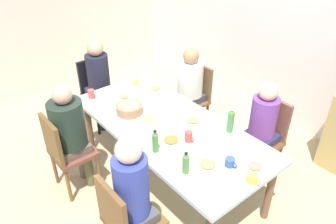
# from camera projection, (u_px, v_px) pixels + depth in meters

# --- Properties ---
(ground_plane) EXTENTS (6.69, 6.69, 0.00)m
(ground_plane) POSITION_uv_depth(u_px,v_px,m) (168.00, 178.00, 3.62)
(ground_plane) COLOR tan
(wall_back) EXTENTS (5.82, 0.12, 2.60)m
(wall_back) POSITION_uv_depth(u_px,v_px,m) (295.00, 27.00, 4.00)
(wall_back) COLOR silver
(wall_back) RESTS_ON ground_plane
(wall_left) EXTENTS (0.12, 4.12, 2.60)m
(wall_left) POSITION_uv_depth(u_px,v_px,m) (45.00, 7.00, 4.79)
(wall_left) COLOR beige
(wall_left) RESTS_ON ground_plane
(dining_table) EXTENTS (2.18, 0.99, 0.72)m
(dining_table) POSITION_uv_depth(u_px,v_px,m) (168.00, 130.00, 3.27)
(dining_table) COLOR #B1C5C7
(dining_table) RESTS_ON ground_plane
(chair_0) EXTENTS (0.40, 0.40, 0.90)m
(chair_0) POSITION_uv_depth(u_px,v_px,m) (125.00, 219.00, 2.53)
(chair_0) COLOR brown
(chair_0) RESTS_ON ground_plane
(person_0) EXTENTS (0.30, 0.30, 1.25)m
(person_0) POSITION_uv_depth(u_px,v_px,m) (133.00, 193.00, 2.46)
(person_0) COLOR #453941
(person_0) RESTS_ON ground_plane
(chair_1) EXTENTS (0.40, 0.40, 0.90)m
(chair_1) POSITION_uv_depth(u_px,v_px,m) (65.00, 150.00, 3.24)
(chair_1) COLOR brown
(chair_1) RESTS_ON ground_plane
(person_1) EXTENTS (0.33, 0.33, 1.20)m
(person_1) POSITION_uv_depth(u_px,v_px,m) (70.00, 129.00, 3.17)
(person_1) COLOR brown
(person_1) RESTS_ON ground_plane
(chair_2) EXTENTS (0.40, 0.40, 0.90)m
(chair_2) POSITION_uv_depth(u_px,v_px,m) (97.00, 89.00, 4.31)
(chair_2) COLOR black
(chair_2) RESTS_ON ground_plane
(person_2) EXTENTS (0.30, 0.30, 1.20)m
(person_2) POSITION_uv_depth(u_px,v_px,m) (99.00, 77.00, 4.14)
(person_2) COLOR #273242
(person_2) RESTS_ON ground_plane
(chair_3) EXTENTS (0.40, 0.40, 0.90)m
(chair_3) POSITION_uv_depth(u_px,v_px,m) (194.00, 95.00, 4.17)
(chair_3) COLOR brown
(chair_3) RESTS_ON ground_plane
(person_3) EXTENTS (0.32, 0.32, 1.16)m
(person_3) POSITION_uv_depth(u_px,v_px,m) (189.00, 84.00, 4.02)
(person_3) COLOR #373C49
(person_3) RESTS_ON ground_plane
(chair_4) EXTENTS (0.40, 0.40, 0.90)m
(chair_4) POSITION_uv_depth(u_px,v_px,m) (265.00, 134.00, 3.46)
(chair_4) COLOR brown
(chair_4) RESTS_ON ground_plane
(person_4) EXTENTS (0.30, 0.30, 1.15)m
(person_4) POSITION_uv_depth(u_px,v_px,m) (262.00, 124.00, 3.32)
(person_4) COLOR #283C55
(person_4) RESTS_ON ground_plane
(plate_0) EXTENTS (0.25, 0.25, 0.04)m
(plate_0) POSITION_uv_depth(u_px,v_px,m) (171.00, 141.00, 3.00)
(plate_0) COLOR silver
(plate_0) RESTS_ON dining_table
(plate_1) EXTENTS (0.22, 0.22, 0.04)m
(plate_1) POSITION_uv_depth(u_px,v_px,m) (124.00, 97.00, 3.68)
(plate_1) COLOR white
(plate_1) RESTS_ON dining_table
(plate_2) EXTENTS (0.21, 0.21, 0.04)m
(plate_2) POSITION_uv_depth(u_px,v_px,m) (156.00, 89.00, 3.84)
(plate_2) COLOR white
(plate_2) RESTS_ON dining_table
(plate_3) EXTENTS (0.23, 0.23, 0.04)m
(plate_3) POSITION_uv_depth(u_px,v_px,m) (193.00, 121.00, 3.27)
(plate_3) COLOR silver
(plate_3) RESTS_ON dining_table
(plate_4) EXTENTS (0.24, 0.24, 0.04)m
(plate_4) POSITION_uv_depth(u_px,v_px,m) (208.00, 165.00, 2.72)
(plate_4) COLOR white
(plate_4) RESTS_ON dining_table
(plate_5) EXTENTS (0.21, 0.21, 0.04)m
(plate_5) POSITION_uv_depth(u_px,v_px,m) (255.00, 167.00, 2.70)
(plate_5) COLOR silver
(plate_5) RESTS_ON dining_table
(bowl_0) EXTENTS (0.19, 0.19, 0.12)m
(bowl_0) POSITION_uv_depth(u_px,v_px,m) (150.00, 122.00, 3.17)
(bowl_0) COLOR beige
(bowl_0) RESTS_ON dining_table
(bowl_1) EXTENTS (0.28, 0.28, 0.11)m
(bowl_1) POSITION_uv_depth(u_px,v_px,m) (129.00, 108.00, 3.39)
(bowl_1) COLOR #A26F4B
(bowl_1) RESTS_ON dining_table
(cup_0) EXTENTS (0.11, 0.07, 0.10)m
(cup_0) POSITION_uv_depth(u_px,v_px,m) (91.00, 94.00, 3.67)
(cup_0) COLOR #C84C43
(cup_0) RESTS_ON dining_table
(cup_1) EXTENTS (0.11, 0.08, 0.07)m
(cup_1) POSITION_uv_depth(u_px,v_px,m) (136.00, 82.00, 3.94)
(cup_1) COLOR #E0CE55
(cup_1) RESTS_ON dining_table
(cup_2) EXTENTS (0.13, 0.09, 0.07)m
(cup_2) POSITION_uv_depth(u_px,v_px,m) (252.00, 178.00, 2.55)
(cup_2) COLOR #EBBF46
(cup_2) RESTS_ON dining_table
(cup_3) EXTENTS (0.12, 0.08, 0.08)m
(cup_3) POSITION_uv_depth(u_px,v_px,m) (230.00, 162.00, 2.71)
(cup_3) COLOR #375395
(cup_3) RESTS_ON dining_table
(cup_4) EXTENTS (0.11, 0.07, 0.08)m
(cup_4) POSITION_uv_depth(u_px,v_px,m) (156.00, 100.00, 3.57)
(cup_4) COLOR white
(cup_4) RESTS_ON dining_table
(cup_5) EXTENTS (0.11, 0.07, 0.10)m
(cup_5) POSITION_uv_depth(u_px,v_px,m) (189.00, 137.00, 2.99)
(cup_5) COLOR #D0473F
(cup_5) RESTS_ON dining_table
(bottle_0) EXTENTS (0.06, 0.06, 0.25)m
(bottle_0) POSITION_uv_depth(u_px,v_px,m) (231.00, 121.00, 3.08)
(bottle_0) COLOR #487E3C
(bottle_0) RESTS_ON dining_table
(bottle_1) EXTENTS (0.06, 0.06, 0.20)m
(bottle_1) POSITION_uv_depth(u_px,v_px,m) (186.00, 163.00, 2.61)
(bottle_1) COLOR #4E7F31
(bottle_1) RESTS_ON dining_table
(bottle_2) EXTENTS (0.06, 0.06, 0.22)m
(bottle_2) POSITION_uv_depth(u_px,v_px,m) (155.00, 142.00, 2.84)
(bottle_2) COLOR #467B32
(bottle_2) RESTS_ON dining_table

